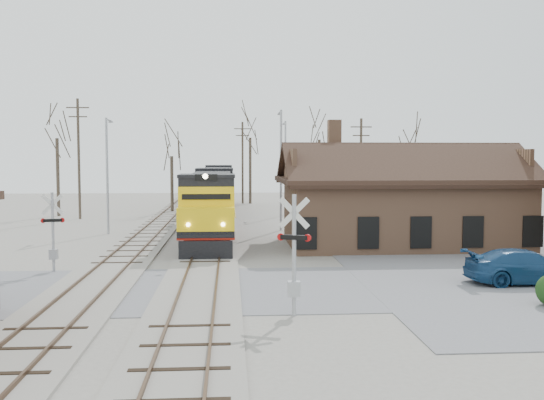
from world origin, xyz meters
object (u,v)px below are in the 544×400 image
(depot, at_px, (401,207))
(parked_car, at_px, (525,267))
(locomotive_lead, at_px, (211,202))
(locomotive_trailing, at_px, (217,187))

(depot, distance_m, parked_car, 12.24)
(depot, distance_m, locomotive_lead, 12.84)
(depot, bearing_deg, parked_car, -79.92)
(depot, height_order, locomotive_lead, depot)
(locomotive_trailing, height_order, parked_car, locomotive_trailing)
(depot, relative_size, locomotive_trailing, 0.73)
(locomotive_lead, bearing_deg, parked_car, -49.50)
(locomotive_trailing, bearing_deg, depot, -64.88)
(locomotive_trailing, bearing_deg, parked_car, -69.38)
(depot, bearing_deg, locomotive_lead, 159.07)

